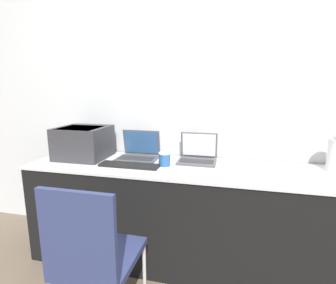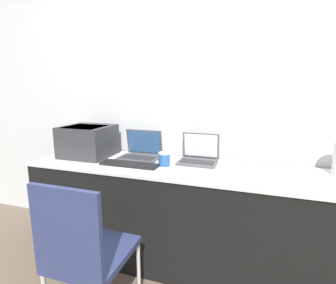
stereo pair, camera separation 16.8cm
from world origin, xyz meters
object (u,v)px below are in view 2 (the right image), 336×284
(laptop_right, at_px, (199,156))
(coffee_cup, at_px, (164,159))
(printer, at_px, (88,140))
(laptop_left, at_px, (140,152))
(chair, at_px, (84,248))
(external_keyboard, at_px, (129,164))

(laptop_right, relative_size, coffee_cup, 2.94)
(laptop_right, xyz_separation_m, coffee_cup, (-0.23, -0.18, 0.00))
(printer, xyz_separation_m, coffee_cup, (0.73, -0.07, -0.09))
(printer, xyz_separation_m, laptop_left, (0.47, 0.08, -0.09))
(chair, bearing_deg, external_keyboard, 94.35)
(laptop_right, bearing_deg, external_keyboard, -151.86)
(laptop_left, distance_m, external_keyboard, 0.23)
(printer, xyz_separation_m, chair, (0.53, -0.82, -0.43))
(coffee_cup, bearing_deg, chair, -105.28)
(laptop_right, height_order, coffee_cup, laptop_right)
(printer, distance_m, external_keyboard, 0.52)
(printer, distance_m, coffee_cup, 0.74)
(laptop_left, xyz_separation_m, external_keyboard, (0.01, -0.23, -0.04))
(laptop_right, bearing_deg, laptop_left, -176.12)
(laptop_right, distance_m, external_keyboard, 0.56)
(external_keyboard, xyz_separation_m, chair, (0.05, -0.67, -0.29))
(external_keyboard, bearing_deg, laptop_left, 91.91)
(printer, bearing_deg, chair, -57.37)
(laptop_left, bearing_deg, printer, -170.79)
(laptop_right, xyz_separation_m, external_keyboard, (-0.49, -0.26, -0.04))
(laptop_left, bearing_deg, chair, -86.27)
(external_keyboard, distance_m, chair, 0.73)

